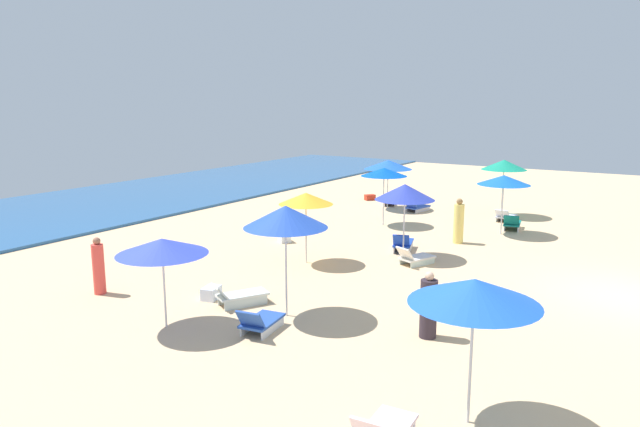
{
  "coord_description": "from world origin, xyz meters",
  "views": [
    {
      "loc": [
        -17.69,
        -1.21,
        5.37
      ],
      "look_at": [
        -0.15,
        9.9,
        1.32
      ],
      "focal_mm": 32.73,
      "sensor_mm": 36.0,
      "label": 1
    }
  ],
  "objects_px": {
    "umbrella_2": "(286,217)",
    "lounge_chair_5_0": "(415,258)",
    "lounge_chair_5_1": "(403,244)",
    "cooler_box_0": "(284,237)",
    "umbrella_3": "(504,180)",
    "umbrella_5": "(405,192)",
    "cooler_box_1": "(211,293)",
    "lounge_chair_6_0": "(505,216)",
    "cooler_box_2": "(370,197)",
    "lounge_chair_0_0": "(389,201)",
    "beachgoer_0": "(459,222)",
    "beachgoer_2": "(99,268)",
    "umbrella_1": "(306,199)",
    "lounge_chair_2_0": "(239,296)",
    "lounge_chair_2_1": "(260,322)",
    "umbrella_0": "(388,165)",
    "umbrella_4": "(384,172)",
    "umbrella_6": "(504,165)",
    "beachgoer_1": "(428,307)",
    "lounge_chair_0_1": "(417,207)",
    "umbrella_7": "(162,246)",
    "lounge_chair_3_0": "(512,224)",
    "umbrella_8": "(474,292)"
  },
  "relations": [
    {
      "from": "lounge_chair_5_0",
      "to": "cooler_box_1",
      "type": "xyz_separation_m",
      "value": [
        -6.16,
        3.36,
        -0.07
      ]
    },
    {
      "from": "lounge_chair_5_1",
      "to": "lounge_chair_6_0",
      "type": "bearing_deg",
      "value": -120.0
    },
    {
      "from": "umbrella_2",
      "to": "lounge_chair_5_0",
      "type": "height_order",
      "value": "umbrella_2"
    },
    {
      "from": "umbrella_3",
      "to": "umbrella_6",
      "type": "distance_m",
      "value": 3.97
    },
    {
      "from": "umbrella_4",
      "to": "beachgoer_1",
      "type": "height_order",
      "value": "umbrella_4"
    },
    {
      "from": "lounge_chair_0_0",
      "to": "beachgoer_2",
      "type": "height_order",
      "value": "beachgoer_2"
    },
    {
      "from": "umbrella_0",
      "to": "lounge_chair_0_0",
      "type": "bearing_deg",
      "value": 21.02
    },
    {
      "from": "umbrella_4",
      "to": "beachgoer_2",
      "type": "xyz_separation_m",
      "value": [
        -12.59,
        2.65,
        -1.56
      ]
    },
    {
      "from": "lounge_chair_5_1",
      "to": "umbrella_2",
      "type": "bearing_deg",
      "value": 74.41
    },
    {
      "from": "lounge_chair_3_0",
      "to": "umbrella_8",
      "type": "distance_m",
      "value": 16.06
    },
    {
      "from": "lounge_chair_0_0",
      "to": "lounge_chair_2_1",
      "type": "bearing_deg",
      "value": 75.36
    },
    {
      "from": "umbrella_3",
      "to": "lounge_chair_0_0",
      "type": "bearing_deg",
      "value": 62.2
    },
    {
      "from": "lounge_chair_5_1",
      "to": "cooler_box_1",
      "type": "height_order",
      "value": "lounge_chair_5_1"
    },
    {
      "from": "umbrella_8",
      "to": "beachgoer_2",
      "type": "bearing_deg",
      "value": 84.82
    },
    {
      "from": "lounge_chair_2_0",
      "to": "lounge_chair_2_1",
      "type": "relative_size",
      "value": 1.12
    },
    {
      "from": "lounge_chair_5_0",
      "to": "lounge_chair_5_1",
      "type": "xyz_separation_m",
      "value": [
        1.39,
        1.06,
        0.04
      ]
    },
    {
      "from": "cooler_box_0",
      "to": "lounge_chair_5_1",
      "type": "bearing_deg",
      "value": 51.09
    },
    {
      "from": "lounge_chair_2_1",
      "to": "umbrella_3",
      "type": "xyz_separation_m",
      "value": [
        13.34,
        -1.95,
        1.96
      ]
    },
    {
      "from": "lounge_chair_2_0",
      "to": "lounge_chair_3_0",
      "type": "distance_m",
      "value": 13.75
    },
    {
      "from": "lounge_chair_0_0",
      "to": "umbrella_7",
      "type": "bearing_deg",
      "value": 68.1
    },
    {
      "from": "umbrella_3",
      "to": "umbrella_5",
      "type": "xyz_separation_m",
      "value": [
        -5.41,
        1.88,
        0.07
      ]
    },
    {
      "from": "umbrella_1",
      "to": "umbrella_5",
      "type": "xyz_separation_m",
      "value": [
        2.37,
        -2.47,
        0.11
      ]
    },
    {
      "from": "lounge_chair_0_1",
      "to": "umbrella_2",
      "type": "height_order",
      "value": "umbrella_2"
    },
    {
      "from": "umbrella_6",
      "to": "umbrella_7",
      "type": "distance_m",
      "value": 18.39
    },
    {
      "from": "lounge_chair_6_0",
      "to": "cooler_box_2",
      "type": "height_order",
      "value": "lounge_chair_6_0"
    },
    {
      "from": "lounge_chair_2_1",
      "to": "cooler_box_2",
      "type": "relative_size",
      "value": 2.58
    },
    {
      "from": "cooler_box_1",
      "to": "cooler_box_2",
      "type": "distance_m",
      "value": 17.07
    },
    {
      "from": "lounge_chair_5_0",
      "to": "umbrella_8",
      "type": "xyz_separation_m",
      "value": [
        -8.49,
        -4.62,
        2.08
      ]
    },
    {
      "from": "lounge_chair_2_1",
      "to": "cooler_box_0",
      "type": "height_order",
      "value": "lounge_chair_2_1"
    },
    {
      "from": "beachgoer_0",
      "to": "lounge_chair_5_1",
      "type": "bearing_deg",
      "value": 176.49
    },
    {
      "from": "umbrella_6",
      "to": "umbrella_0",
      "type": "bearing_deg",
      "value": 102.6
    },
    {
      "from": "lounge_chair_0_0",
      "to": "cooler_box_0",
      "type": "bearing_deg",
      "value": 60.04
    },
    {
      "from": "cooler_box_0",
      "to": "lounge_chair_6_0",
      "type": "bearing_deg",
      "value": 90.58
    },
    {
      "from": "beachgoer_0",
      "to": "beachgoer_1",
      "type": "xyz_separation_m",
      "value": [
        -9.11,
        -2.46,
        -0.08
      ]
    },
    {
      "from": "umbrella_1",
      "to": "beachgoer_0",
      "type": "relative_size",
      "value": 1.38
    },
    {
      "from": "umbrella_2",
      "to": "umbrella_6",
      "type": "xyz_separation_m",
      "value": [
        15.96,
        -1.01,
        -0.14
      ]
    },
    {
      "from": "umbrella_2",
      "to": "lounge_chair_5_0",
      "type": "xyz_separation_m",
      "value": [
        6.08,
        -0.88,
        -2.32
      ]
    },
    {
      "from": "lounge_chair_0_0",
      "to": "beachgoer_0",
      "type": "xyz_separation_m",
      "value": [
        -5.96,
        -5.78,
        0.57
      ]
    },
    {
      "from": "lounge_chair_5_0",
      "to": "cooler_box_1",
      "type": "distance_m",
      "value": 7.02
    },
    {
      "from": "umbrella_0",
      "to": "umbrella_8",
      "type": "relative_size",
      "value": 0.96
    },
    {
      "from": "umbrella_2",
      "to": "lounge_chair_0_1",
      "type": "bearing_deg",
      "value": 10.7
    },
    {
      "from": "lounge_chair_0_1",
      "to": "lounge_chair_2_1",
      "type": "distance_m",
      "value": 16.35
    },
    {
      "from": "umbrella_3",
      "to": "beachgoer_1",
      "type": "height_order",
      "value": "umbrella_3"
    },
    {
      "from": "lounge_chair_2_0",
      "to": "umbrella_4",
      "type": "bearing_deg",
      "value": -54.37
    },
    {
      "from": "umbrella_0",
      "to": "umbrella_7",
      "type": "height_order",
      "value": "umbrella_0"
    },
    {
      "from": "umbrella_0",
      "to": "umbrella_4",
      "type": "height_order",
      "value": "umbrella_4"
    },
    {
      "from": "cooler_box_2",
      "to": "lounge_chair_2_0",
      "type": "bearing_deg",
      "value": -127.3
    },
    {
      "from": "cooler_box_1",
      "to": "lounge_chair_3_0",
      "type": "bearing_deg",
      "value": 146.02
    },
    {
      "from": "beachgoer_0",
      "to": "beachgoer_2",
      "type": "bearing_deg",
      "value": 175.35
    },
    {
      "from": "umbrella_2",
      "to": "cooler_box_1",
      "type": "bearing_deg",
      "value": 91.89
    }
  ]
}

